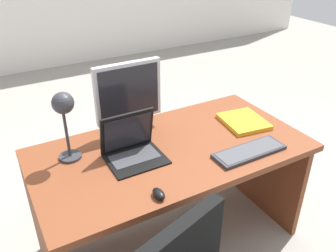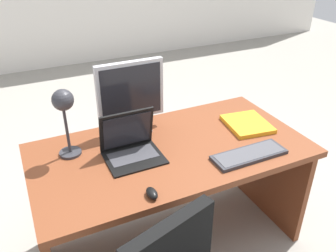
{
  "view_description": "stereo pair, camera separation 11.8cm",
  "coord_description": "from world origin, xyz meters",
  "px_view_note": "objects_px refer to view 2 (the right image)",
  "views": [
    {
      "loc": [
        -0.83,
        -1.45,
        1.81
      ],
      "look_at": [
        0.0,
        0.04,
        0.86
      ],
      "focal_mm": 37.62,
      "sensor_mm": 36.0,
      "label": 1
    },
    {
      "loc": [
        -0.73,
        -1.5,
        1.81
      ],
      "look_at": [
        0.0,
        0.04,
        0.86
      ],
      "focal_mm": 37.62,
      "sensor_mm": 36.0,
      "label": 2
    }
  ],
  "objects_px": {
    "desk_lamp": "(64,109)",
    "keyboard": "(249,155)",
    "desk": "(168,174)",
    "laptop": "(130,142)",
    "mouse": "(152,193)",
    "book": "(247,124)",
    "monitor": "(131,94)"
  },
  "relations": [
    {
      "from": "laptop",
      "to": "mouse",
      "type": "relative_size",
      "value": 3.52
    },
    {
      "from": "desk_lamp",
      "to": "keyboard",
      "type": "bearing_deg",
      "value": -25.45
    },
    {
      "from": "desk",
      "to": "keyboard",
      "type": "xyz_separation_m",
      "value": [
        0.34,
        -0.3,
        0.22
      ]
    },
    {
      "from": "laptop",
      "to": "keyboard",
      "type": "bearing_deg",
      "value": -27.98
    },
    {
      "from": "desk",
      "to": "laptop",
      "type": "bearing_deg",
      "value": -179.51
    },
    {
      "from": "laptop",
      "to": "book",
      "type": "bearing_deg",
      "value": -1.56
    },
    {
      "from": "monitor",
      "to": "mouse",
      "type": "height_order",
      "value": "monitor"
    },
    {
      "from": "laptop",
      "to": "desk_lamp",
      "type": "distance_m",
      "value": 0.38
    },
    {
      "from": "mouse",
      "to": "book",
      "type": "bearing_deg",
      "value": 24.19
    },
    {
      "from": "monitor",
      "to": "book",
      "type": "distance_m",
      "value": 0.75
    },
    {
      "from": "desk",
      "to": "monitor",
      "type": "bearing_deg",
      "value": 117.88
    },
    {
      "from": "desk_lamp",
      "to": "monitor",
      "type": "bearing_deg",
      "value": 17.75
    },
    {
      "from": "desk",
      "to": "laptop",
      "type": "relative_size",
      "value": 5.14
    },
    {
      "from": "laptop",
      "to": "mouse",
      "type": "height_order",
      "value": "laptop"
    },
    {
      "from": "laptop",
      "to": "keyboard",
      "type": "height_order",
      "value": "laptop"
    },
    {
      "from": "monitor",
      "to": "desk_lamp",
      "type": "bearing_deg",
      "value": -162.25
    },
    {
      "from": "mouse",
      "to": "keyboard",
      "type": "bearing_deg",
      "value": 7.29
    },
    {
      "from": "keyboard",
      "to": "mouse",
      "type": "xyz_separation_m",
      "value": [
        -0.6,
        -0.08,
        0.01
      ]
    },
    {
      "from": "desk",
      "to": "laptop",
      "type": "height_order",
      "value": "laptop"
    },
    {
      "from": "desk",
      "to": "mouse",
      "type": "distance_m",
      "value": 0.52
    },
    {
      "from": "mouse",
      "to": "book",
      "type": "height_order",
      "value": "mouse"
    },
    {
      "from": "monitor",
      "to": "laptop",
      "type": "relative_size",
      "value": 1.44
    },
    {
      "from": "monitor",
      "to": "desk",
      "type": "bearing_deg",
      "value": -62.12
    },
    {
      "from": "desk",
      "to": "monitor",
      "type": "xyz_separation_m",
      "value": [
        -0.13,
        0.24,
        0.45
      ]
    },
    {
      "from": "keyboard",
      "to": "mouse",
      "type": "relative_size",
      "value": 4.91
    },
    {
      "from": "laptop",
      "to": "desk",
      "type": "bearing_deg",
      "value": 0.49
    },
    {
      "from": "desk",
      "to": "laptop",
      "type": "distance_m",
      "value": 0.36
    },
    {
      "from": "keyboard",
      "to": "mouse",
      "type": "distance_m",
      "value": 0.61
    },
    {
      "from": "keyboard",
      "to": "book",
      "type": "height_order",
      "value": "book"
    },
    {
      "from": "desk_lamp",
      "to": "book",
      "type": "distance_m",
      "value": 1.11
    },
    {
      "from": "laptop",
      "to": "book",
      "type": "relative_size",
      "value": 0.96
    },
    {
      "from": "book",
      "to": "mouse",
      "type": "bearing_deg",
      "value": -155.81
    }
  ]
}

